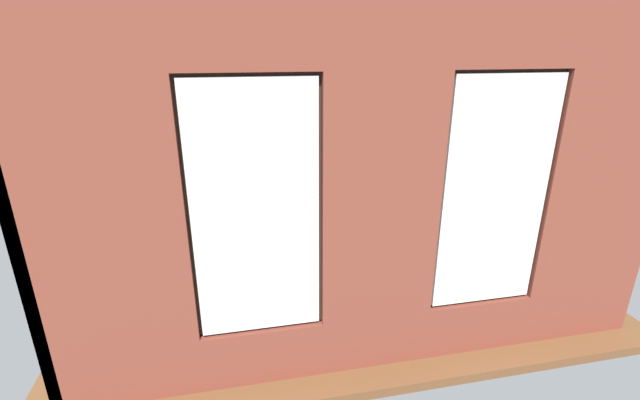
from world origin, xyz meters
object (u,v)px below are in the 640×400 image
candle_jar (298,212)px  table_plant_small (271,211)px  remote_gray (321,209)px  papasan_chair (313,190)px  potted_plant_by_left_couch (397,191)px  potted_plant_corner_far_left (546,268)px  potted_plant_corner_near_left (413,163)px  couch_left (453,219)px  cup_ceramic (306,215)px  potted_plant_near_tv (170,255)px  coffee_table (298,218)px  potted_plant_mid_room_small (379,215)px  remote_silver (286,213)px  media_console (141,264)px  potted_plant_between_couches (407,265)px  potted_plant_foreground_right (178,180)px  tv_flatscreen (133,219)px  couch_by_window (278,305)px

candle_jar → table_plant_small: size_ratio=0.42×
remote_gray → papasan_chair: papasan_chair is taller
table_plant_small → remote_gray: bearing=-161.1°
potted_plant_by_left_couch → potted_plant_corner_far_left: potted_plant_corner_far_left is taller
potted_plant_corner_near_left → potted_plant_corner_far_left: size_ratio=1.73×
couch_left → table_plant_small: size_ratio=6.78×
cup_ceramic → potted_plant_near_tv: potted_plant_near_tv is taller
coffee_table → potted_plant_by_left_couch: (-2.03, -1.00, -0.04)m
potted_plant_corner_far_left → potted_plant_by_left_couch: bearing=-80.5°
coffee_table → potted_plant_mid_room_small: 1.40m
remote_silver → potted_plant_near_tv: 2.34m
cup_ceramic → media_console: bearing=14.2°
candle_jar → potted_plant_by_left_couch: size_ratio=0.22×
cup_ceramic → potted_plant_between_couches: potted_plant_between_couches is taller
couch_left → potted_plant_near_tv: size_ratio=1.47×
potted_plant_corner_near_left → remote_gray: bearing=33.4°
candle_jar → media_console: 2.35m
potted_plant_foreground_right → potted_plant_between_couches: 4.63m
tv_flatscreen → potted_plant_corner_near_left: size_ratio=0.86×
cup_ceramic → potted_plant_corner_far_left: 3.29m
potted_plant_near_tv → potted_plant_corner_far_left: size_ratio=1.65×
couch_by_window → potted_plant_mid_room_small: 3.08m
coffee_table → potted_plant_corner_far_left: bearing=138.3°
couch_by_window → table_plant_small: bearing=-94.1°
coffee_table → media_console: (2.22, 0.72, -0.17)m
remote_silver → coffee_table: bearing=18.3°
coffee_table → potted_plant_between_couches: potted_plant_between_couches is taller
candle_jar → potted_plant_foreground_right: (1.91, -1.55, 0.17)m
remote_gray → potted_plant_corner_far_left: potted_plant_corner_far_left is taller
potted_plant_by_left_couch → potted_plant_mid_room_small: size_ratio=1.25×
cup_ceramic → potted_plant_near_tv: 2.37m
papasan_chair → coffee_table: bearing=68.2°
candle_jar → table_plant_small: 0.46m
media_console → potted_plant_near_tv: size_ratio=0.76×
media_console → potted_plant_near_tv: (-0.54, 0.93, 0.55)m
potted_plant_corner_near_left → potted_plant_by_left_couch: bearing=47.0°
table_plant_small → cup_ceramic: bearing=180.0°
remote_gray → potted_plant_between_couches: size_ratio=0.14×
potted_plant_corner_near_left → cup_ceramic: bearing=34.8°
couch_left → cup_ceramic: 2.34m
media_console → potted_plant_by_left_couch: 4.59m
cup_ceramic → papasan_chair: bearing=-105.3°
couch_left → tv_flatscreen: bearing=-85.3°
table_plant_small → potted_plant_corner_far_left: 3.71m
couch_left → potted_plant_foreground_right: 4.76m
remote_gray → potted_plant_mid_room_small: remote_gray is taller
remote_gray → potted_plant_foreground_right: (2.30, -1.40, 0.21)m
couch_left → remote_gray: 2.11m
couch_left → coffee_table: size_ratio=1.30×
remote_silver → potted_plant_mid_room_small: (-1.56, -0.07, -0.19)m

